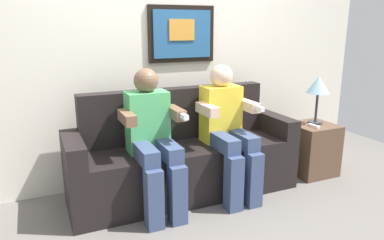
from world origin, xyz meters
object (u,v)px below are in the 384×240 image
Objects in this scene: side_table_right at (312,149)px; table_lamp at (318,87)px; person_on_right at (227,127)px; person_on_left at (152,136)px; spare_remote_on_table at (314,126)px; couch at (184,159)px.

side_table_right is 0.61m from table_lamp.
person_on_right is 1.06m from side_table_right.
person_on_left reaches higher than spare_remote_on_table.
couch is at bearing 152.99° from person_on_right.
person_on_right reaches higher than table_lamp.
side_table_right is at bearing -144.06° from table_lamp.
person_on_left is 2.41× the size of table_lamp.
table_lamp is 0.38m from spare_remote_on_table.
person_on_left reaches higher than couch.
person_on_right reaches higher than side_table_right.
spare_remote_on_table is (0.93, -0.01, -0.10)m from person_on_right.
spare_remote_on_table is (1.58, -0.01, -0.10)m from person_on_left.
couch reaches higher than side_table_right.
side_table_right is 0.28m from spare_remote_on_table.
table_lamp reaches higher than spare_remote_on_table.
table_lamp reaches higher than side_table_right.
couch is at bearing 175.41° from side_table_right.
couch is 1.33m from side_table_right.
person_on_left is 8.54× the size of spare_remote_on_table.
table_lamp is 3.54× the size of spare_remote_on_table.
couch is 1.75× the size of person_on_left.
table_lamp is (0.04, 0.03, 0.61)m from side_table_right.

